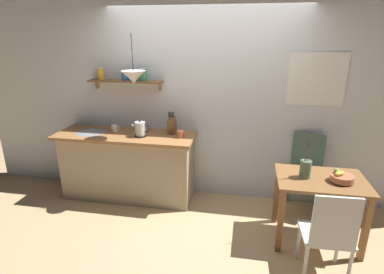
{
  "coord_description": "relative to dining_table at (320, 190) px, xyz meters",
  "views": [
    {
      "loc": [
        0.55,
        -3.3,
        2.17
      ],
      "look_at": [
        -0.1,
        0.25,
        0.95
      ],
      "focal_mm": 28.68,
      "sensor_mm": 36.0,
      "label": 1
    }
  ],
  "objects": [
    {
      "name": "electric_kettle",
      "position": [
        -2.12,
        0.47,
        0.41
      ],
      "size": [
        0.24,
        0.16,
        0.21
      ],
      "color": "black",
      "rests_on": "kitchen_counter"
    },
    {
      "name": "dining_table",
      "position": [
        0.0,
        0.0,
        0.0
      ],
      "size": [
        0.9,
        0.64,
        0.74
      ],
      "color": "brown",
      "rests_on": "ground_plane"
    },
    {
      "name": "coffee_mug_spare",
      "position": [
        -1.61,
        0.52,
        0.36
      ],
      "size": [
        0.13,
        0.09,
        0.09
      ],
      "color": "#C6664C",
      "rests_on": "kitchen_counter"
    },
    {
      "name": "back_wall",
      "position": [
        -1.15,
        0.88,
        0.75
      ],
      "size": [
        6.8,
        0.11,
        2.7
      ],
      "color": "silver",
      "rests_on": "ground_plane"
    },
    {
      "name": "wall_shelf",
      "position": [
        -2.37,
        0.72,
        1.02
      ],
      "size": [
        0.99,
        0.2,
        0.29
      ],
      "color": "brown"
    },
    {
      "name": "pendant_lamp",
      "position": [
        -2.15,
        0.41,
        1.08
      ],
      "size": [
        0.29,
        0.29,
        0.56
      ],
      "color": "black"
    },
    {
      "name": "twig_vase",
      "position": [
        -0.17,
        -0.0,
        0.24
      ],
      "size": [
        0.11,
        0.11,
        0.53
      ],
      "color": "#567056",
      "rests_on": "dining_table"
    },
    {
      "name": "fruit_bowl",
      "position": [
        0.17,
        -0.04,
        0.19
      ],
      "size": [
        0.23,
        0.23,
        0.13
      ],
      "color": "#BC704C",
      "rests_on": "dining_table"
    },
    {
      "name": "knife_block",
      "position": [
        -1.75,
        0.65,
        0.44
      ],
      "size": [
        0.09,
        0.19,
        0.31
      ],
      "color": "brown",
      "rests_on": "kitchen_counter"
    },
    {
      "name": "ground_plane",
      "position": [
        -1.35,
        0.23,
        -0.61
      ],
      "size": [
        14.0,
        14.0,
        0.0
      ],
      "primitive_type": "plane",
      "color": "tan"
    },
    {
      "name": "dining_chair_near",
      "position": [
        -0.03,
        -0.6,
        -0.1
      ],
      "size": [
        0.45,
        0.41,
        0.92
      ],
      "color": "silver",
      "rests_on": "ground_plane"
    },
    {
      "name": "dining_chair_far",
      "position": [
        -0.04,
        0.65,
        -0.07
      ],
      "size": [
        0.53,
        0.51,
        0.99
      ],
      "color": "#4C6B5B",
      "rests_on": "ground_plane"
    },
    {
      "name": "coffee_mug_by_sink",
      "position": [
        -2.53,
        0.6,
        0.36
      ],
      "size": [
        0.12,
        0.08,
        0.09
      ],
      "color": "white",
      "rests_on": "kitchen_counter"
    },
    {
      "name": "kitchen_counter",
      "position": [
        -2.36,
        0.55,
        -0.14
      ],
      "size": [
        1.83,
        0.63,
        0.92
      ],
      "color": "tan",
      "rests_on": "ground_plane"
    }
  ]
}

